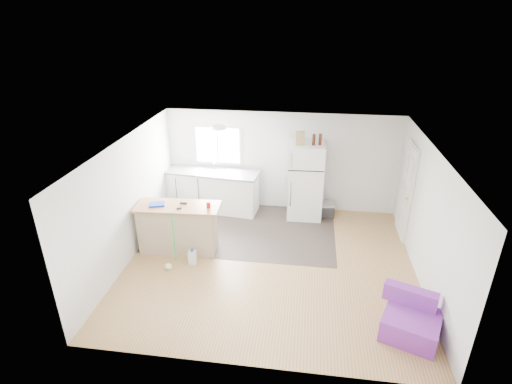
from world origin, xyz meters
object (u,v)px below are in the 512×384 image
bottle_left (314,140)px  cardboard_box (300,138)px  kitchen_cabinets (213,190)px  blue_tray (157,204)px  cleaner_jug (192,257)px  refrigerator (305,181)px  cooler (325,209)px  mop (170,258)px  red_cup (208,205)px  bottle_right (320,139)px  purple_seat (411,321)px  peninsula (178,228)px

bottle_left → cardboard_box: bearing=-179.4°
kitchen_cabinets → blue_tray: 2.12m
cardboard_box → bottle_left: cardboard_box is taller
kitchen_cabinets → cleaner_jug: size_ratio=6.90×
refrigerator → blue_tray: size_ratio=5.99×
cooler → cardboard_box: 1.90m
mop → red_cup: size_ratio=10.63×
mop → bottle_right: size_ratio=5.10×
refrigerator → purple_seat: (1.71, -3.65, -0.66)m
kitchen_cabinets → bottle_right: bottle_right is taller
bottle_left → cooler: bearing=16.9°
peninsula → purple_seat: size_ratio=1.66×
refrigerator → bottle_left: (0.13, -0.07, 1.02)m
peninsula → red_cup: (0.66, 0.00, 0.56)m
kitchen_cabinets → cleaner_jug: kitchen_cabinets is taller
kitchen_cabinets → cardboard_box: cardboard_box is taller
cleaner_jug → mop: bearing=-152.4°
cleaner_jug → bottle_right: (2.36, 2.29, 1.78)m
purple_seat → bottle_left: (-1.58, 3.58, 1.68)m
mop → bottle_left: size_ratio=5.10×
purple_seat → blue_tray: (-4.58, 1.74, 0.80)m
mop → purple_seat: bearing=-35.7°
refrigerator → cardboard_box: (-0.17, -0.07, 1.05)m
peninsula → red_cup: 0.87m
cooler → mop: mop is taller
blue_tray → red_cup: bearing=1.8°
cooler → cardboard_box: cardboard_box is taller
refrigerator → cleaner_jug: bearing=-134.1°
red_cup → blue_tray: 1.04m
bottle_left → bottle_right: (0.14, 0.04, 0.00)m
kitchen_cabinets → red_cup: 2.04m
refrigerator → mop: size_ratio=1.41×
cooler → bottle_right: bottle_right is taller
red_cup → blue_tray: size_ratio=0.40×
peninsula → refrigerator: bearing=34.2°
peninsula → refrigerator: (2.49, 1.87, 0.38)m
cleaner_jug → kitchen_cabinets: bearing=89.5°
cleaner_jug → purple_seat: bearing=-23.1°
cleaner_jug → cardboard_box: size_ratio=1.11×
peninsula → cleaner_jug: peninsula is taller
blue_tray → bottle_left: size_ratio=1.20×
peninsula → bottle_left: (2.62, 1.81, 1.41)m
cooler → kitchen_cabinets: bearing=173.0°
mop → peninsula: bearing=71.6°
cleaner_jug → red_cup: 1.07m
peninsula → refrigerator: refrigerator is taller
kitchen_cabinets → mop: 2.61m
purple_seat → mop: (-4.17, 1.10, -0.01)m
refrigerator → cooler: (0.50, 0.04, -0.73)m
blue_tray → bottle_left: 3.63m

